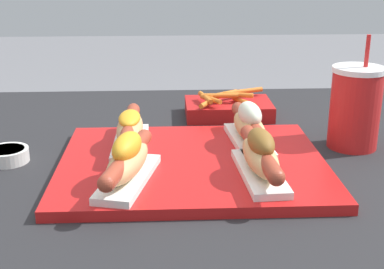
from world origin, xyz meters
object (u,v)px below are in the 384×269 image
(hot_dog_1, at_px, (260,156))
(sauce_bowl, at_px, (7,155))
(hot_dog_0, at_px, (128,161))
(hot_dog_2, at_px, (130,129))
(fries_basket, at_px, (228,108))
(hot_dog_3, at_px, (249,126))
(drink_cup, at_px, (355,107))
(serving_tray, at_px, (193,164))

(hot_dog_1, height_order, sauce_bowl, hot_dog_1)
(hot_dog_0, relative_size, hot_dog_2, 0.98)
(sauce_bowl, xyz_separation_m, fries_basket, (0.43, 0.26, 0.01))
(hot_dog_3, height_order, drink_cup, drink_cup)
(serving_tray, relative_size, sauce_bowl, 6.01)
(hot_dog_2, bearing_deg, hot_dog_3, -0.23)
(serving_tray, relative_size, fries_basket, 2.35)
(serving_tray, height_order, hot_dog_3, hot_dog_3)
(hot_dog_0, height_order, hot_dog_1, hot_dog_0)
(sauce_bowl, relative_size, fries_basket, 0.39)
(serving_tray, height_order, hot_dog_0, hot_dog_0)
(hot_dog_0, xyz_separation_m, fries_basket, (0.21, 0.40, -0.03))
(drink_cup, bearing_deg, hot_dog_2, -177.03)
(hot_dog_0, distance_m, hot_dog_2, 0.16)
(hot_dog_3, bearing_deg, hot_dog_1, -91.95)
(hot_dog_0, height_order, sauce_bowl, hot_dog_0)
(hot_dog_1, height_order, fries_basket, hot_dog_1)
(serving_tray, height_order, hot_dog_1, hot_dog_1)
(hot_dog_3, xyz_separation_m, fries_basket, (-0.01, 0.24, -0.03))
(hot_dog_0, xyz_separation_m, hot_dog_2, (-0.01, 0.16, -0.00))
(hot_dog_0, xyz_separation_m, sauce_bowl, (-0.23, 0.14, -0.04))
(serving_tray, height_order, sauce_bowl, sauce_bowl)
(serving_tray, bearing_deg, sauce_bowl, 171.32)
(serving_tray, xyz_separation_m, hot_dog_1, (0.11, -0.08, 0.04))
(hot_dog_2, bearing_deg, sauce_bowl, -173.64)
(hot_dog_0, bearing_deg, hot_dog_3, 36.87)
(sauce_bowl, height_order, fries_basket, fries_basket)
(hot_dog_2, distance_m, hot_dog_3, 0.22)
(hot_dog_2, relative_size, drink_cup, 1.03)
(hot_dog_0, distance_m, sauce_bowl, 0.27)
(sauce_bowl, distance_m, fries_basket, 0.51)
(hot_dog_3, relative_size, fries_basket, 1.14)
(fries_basket, bearing_deg, hot_dog_1, -88.88)
(hot_dog_3, distance_m, drink_cup, 0.21)
(drink_cup, bearing_deg, hot_dog_3, -173.60)
(hot_dog_2, relative_size, fries_basket, 1.15)
(hot_dog_1, bearing_deg, sauce_bowl, 163.91)
(hot_dog_2, height_order, drink_cup, drink_cup)
(serving_tray, distance_m, sauce_bowl, 0.34)
(serving_tray, bearing_deg, drink_cup, 17.19)
(sauce_bowl, distance_m, drink_cup, 0.66)
(sauce_bowl, bearing_deg, serving_tray, -8.68)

